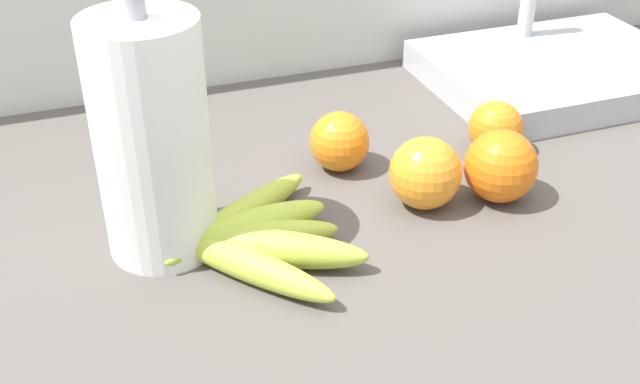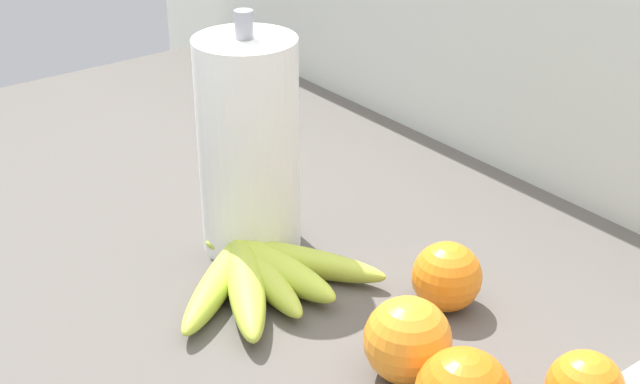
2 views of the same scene
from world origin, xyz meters
TOP-DOWN VIEW (x-y plane):
  - banana_bunch at (-0.21, -0.05)m, footprint 0.21×0.24m
  - orange_front at (-0.00, -0.02)m, footprint 0.08×0.08m
  - orange_back_right at (-0.06, 0.09)m, footprint 0.07×0.07m
  - paper_towel_roll at (-0.29, 0.00)m, footprint 0.11×0.11m

SIDE VIEW (x-z plane):
  - banana_bunch at x=-0.21m, z-range 0.88..0.92m
  - orange_back_right at x=-0.06m, z-range 0.88..0.95m
  - orange_front at x=0.00m, z-range 0.88..0.96m
  - paper_towel_roll at x=-0.29m, z-range 0.86..1.14m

